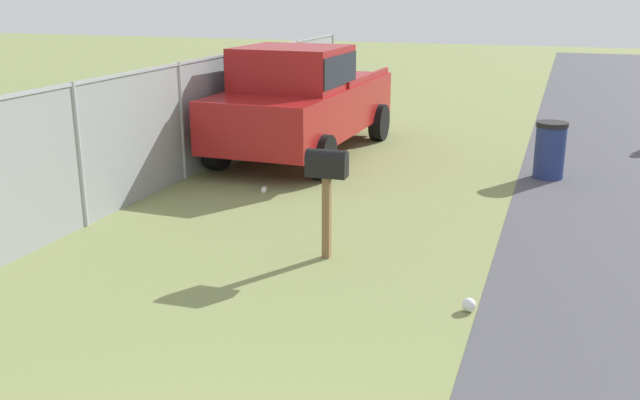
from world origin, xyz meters
name	(u,v)px	position (x,y,z in m)	size (l,w,h in m)	color
mailbox	(327,172)	(5.48, 0.92, 1.05)	(0.23, 0.49, 1.32)	brown
pickup_truck	(302,98)	(10.45, 3.10, 1.11)	(5.23, 2.34, 2.09)	maroon
trash_bin	(550,150)	(10.23, -1.44, 0.48)	(0.52, 0.52, 0.96)	navy
fence_section	(181,117)	(8.19, 4.38, 1.04)	(16.08, 0.07, 1.94)	#9EA3A8
litter_cup_by_mailbox	(264,189)	(7.85, 2.77, 0.04)	(0.08, 0.08, 0.10)	white
litter_bag_midfield_b	(469,305)	(4.54, -0.89, 0.07)	(0.14, 0.14, 0.14)	silver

